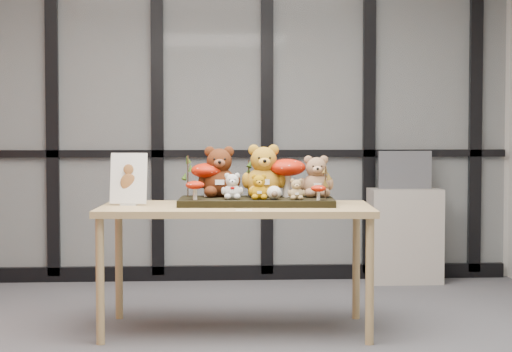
{
  "coord_description": "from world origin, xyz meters",
  "views": [
    {
      "loc": [
        -0.13,
        -5.15,
        1.26
      ],
      "look_at": [
        0.23,
        0.5,
        0.97
      ],
      "focal_mm": 65.0,
      "sensor_mm": 36.0,
      "label": 1
    }
  ],
  "objects": [
    {
      "name": "mushroom_back_right",
      "position": [
        0.44,
        0.69,
        0.96
      ],
      "size": [
        0.24,
        0.24,
        0.27
      ],
      "primitive_type": null,
      "color": "#A01605",
      "rests_on": "diorama_tray"
    },
    {
      "name": "label_card",
      "position": [
        0.14,
        0.2,
        0.78
      ],
      "size": [
        0.09,
        0.03,
        0.0
      ],
      "primitive_type": "cube",
      "color": "white",
      "rests_on": "display_table"
    },
    {
      "name": "bear_pooh_yellow",
      "position": [
        0.29,
        0.69,
        1.01
      ],
      "size": [
        0.3,
        0.27,
        0.37
      ],
      "primitive_type": null,
      "rotation": [
        0.0,
        0.0,
        -0.07
      ],
      "color": "#A9761A",
      "rests_on": "diorama_tray"
    },
    {
      "name": "mushroom_front_left",
      "position": [
        -0.14,
        0.49,
        0.89
      ],
      "size": [
        0.11,
        0.11,
        0.13
      ],
      "primitive_type": null,
      "color": "#A01605",
      "rests_on": "diorama_tray"
    },
    {
      "name": "diorama_tray",
      "position": [
        0.24,
        0.59,
        0.8
      ],
      "size": [
        0.99,
        0.54,
        0.04
      ],
      "primitive_type": "cube",
      "rotation": [
        0.0,
        0.0,
        -0.07
      ],
      "color": "black",
      "rests_on": "display_table"
    },
    {
      "name": "bear_beige_small",
      "position": [
        0.48,
        0.45,
        0.89
      ],
      "size": [
        0.11,
        0.1,
        0.14
      ],
      "primitive_type": null,
      "rotation": [
        0.0,
        0.0,
        -0.07
      ],
      "color": "#9D8051",
      "rests_on": "diorama_tray"
    },
    {
      "name": "floor",
      "position": [
        0.0,
        0.0,
        0.0
      ],
      "size": [
        5.0,
        5.0,
        0.0
      ],
      "primitive_type": "plane",
      "color": "#56555B",
      "rests_on": "ground"
    },
    {
      "name": "sign_holder",
      "position": [
        -0.55,
        0.6,
        0.93
      ],
      "size": [
        0.23,
        0.09,
        0.32
      ],
      "rotation": [
        0.0,
        0.0,
        -0.15
      ],
      "color": "silver",
      "rests_on": "display_table"
    },
    {
      "name": "glass_partition",
      "position": [
        -0.0,
        2.47,
        1.42
      ],
      "size": [
        4.9,
        0.06,
        2.78
      ],
      "color": "#2D383F",
      "rests_on": "floor"
    },
    {
      "name": "sprig_green_centre",
      "position": [
        0.2,
        0.79,
        0.94
      ],
      "size": [
        0.05,
        0.05,
        0.23
      ],
      "primitive_type": null,
      "color": "#1D380C",
      "rests_on": "diorama_tray"
    },
    {
      "name": "monitor",
      "position": [
        1.56,
        2.28,
        0.92
      ],
      "size": [
        0.44,
        0.05,
        0.31
      ],
      "color": "#52545A",
      "rests_on": "cabinet"
    },
    {
      "name": "mushroom_front_right",
      "position": [
        0.61,
        0.41,
        0.87
      ],
      "size": [
        0.09,
        0.09,
        0.1
      ],
      "primitive_type": null,
      "color": "#A01605",
      "rests_on": "diorama_tray"
    },
    {
      "name": "display_table",
      "position": [
        0.11,
        0.54,
        0.72
      ],
      "size": [
        1.72,
        0.94,
        0.78
      ],
      "rotation": [
        0.0,
        0.0,
        -0.07
      ],
      "color": "tan",
      "rests_on": "floor"
    },
    {
      "name": "plush_cream_hedgehog",
      "position": [
        0.34,
        0.47,
        0.87
      ],
      "size": [
        0.07,
        0.07,
        0.09
      ],
      "primitive_type": null,
      "rotation": [
        0.0,
        0.0,
        -0.07
      ],
      "color": "silver",
      "rests_on": "diorama_tray"
    },
    {
      "name": "cabinet",
      "position": [
        1.56,
        2.26,
        0.38
      ],
      "size": [
        0.57,
        0.33,
        0.77
      ],
      "primitive_type": "cube",
      "color": "#9F978E",
      "rests_on": "floor"
    },
    {
      "name": "sprig_dry_mid_right",
      "position": [
        0.67,
        0.55,
        0.92
      ],
      "size": [
        0.05,
        0.05,
        0.2
      ],
      "primitive_type": null,
      "color": "brown",
      "rests_on": "diorama_tray"
    },
    {
      "name": "sprig_green_mid_left",
      "position": [
        -0.01,
        0.79,
        0.93
      ],
      "size": [
        0.05,
        0.05,
        0.21
      ],
      "primitive_type": null,
      "color": "#1D380C",
      "rests_on": "diorama_tray"
    },
    {
      "name": "bear_brown_medium",
      "position": [
        0.01,
        0.73,
        1.0
      ],
      "size": [
        0.29,
        0.26,
        0.35
      ],
      "primitive_type": null,
      "rotation": [
        0.0,
        0.0,
        -0.07
      ],
      "color": "#4A200D",
      "rests_on": "diorama_tray"
    },
    {
      "name": "sprig_dry_far_right",
      "position": [
        0.67,
        0.67,
        0.95
      ],
      "size": [
        0.05,
        0.05,
        0.26
      ],
      "primitive_type": null,
      "color": "brown",
      "rests_on": "diorama_tray"
    },
    {
      "name": "room_shell",
      "position": [
        0.0,
        0.0,
        1.68
      ],
      "size": [
        5.0,
        5.0,
        5.0
      ],
      "color": "beige",
      "rests_on": "floor"
    },
    {
      "name": "mushroom_back_left",
      "position": [
        -0.06,
        0.74,
        0.94
      ],
      "size": [
        0.21,
        0.21,
        0.24
      ],
      "primitive_type": null,
      "color": "#A01605",
      "rests_on": "diorama_tray"
    },
    {
      "name": "bear_tan_back",
      "position": [
        0.62,
        0.66,
        0.97
      ],
      "size": [
        0.23,
        0.21,
        0.29
      ],
      "primitive_type": null,
      "rotation": [
        0.0,
        0.0,
        -0.07
      ],
      "color": "#896345",
      "rests_on": "diorama_tray"
    },
    {
      "name": "bear_small_yellow",
      "position": [
        0.25,
        0.48,
        0.91
      ],
      "size": [
        0.14,
        0.13,
        0.17
      ],
      "primitive_type": null,
      "rotation": [
        0.0,
        0.0,
        -0.07
      ],
      "color": "#A97208",
      "rests_on": "diorama_tray"
    },
    {
      "name": "sprig_green_far_left",
      "position": [
        -0.19,
        0.75,
        0.95
      ],
      "size": [
        0.05,
        0.05,
        0.26
      ],
      "primitive_type": null,
      "color": "#1D380C",
      "rests_on": "diorama_tray"
    },
    {
      "name": "bear_white_bow",
      "position": [
        0.09,
        0.51,
        0.91
      ],
      "size": [
        0.14,
        0.13,
        0.18
      ],
      "primitive_type": null,
      "rotation": [
        0.0,
        0.0,
        -0.07
      ],
      "color": "beige",
      "rests_on": "diorama_tray"
    }
  ]
}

